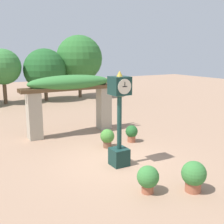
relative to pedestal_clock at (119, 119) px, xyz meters
name	(u,v)px	position (x,y,z in m)	size (l,w,h in m)	color
ground_plane	(116,162)	(0.04, 0.28, -1.65)	(60.00, 60.00, 0.00)	#9E7A60
pedestal_clock	(119,119)	(0.00, 0.00, 0.00)	(0.60, 0.65, 3.28)	#14332D
pergola	(71,91)	(0.04, 4.49, 0.40)	(4.74, 1.20, 2.82)	#A89E89
potted_plant_near_left	(194,175)	(0.83, -2.66, -1.16)	(0.70, 0.70, 0.89)	#9E563D
potted_plant_near_right	(132,133)	(1.81, 1.94, -1.23)	(0.54, 0.54, 0.75)	#9E563D
potted_plant_far_left	(148,178)	(-0.33, -2.09, -1.21)	(0.63, 0.63, 0.79)	#9E563D
potted_plant_far_right	(107,137)	(0.54, 1.83, -1.21)	(0.58, 0.58, 0.78)	brown
tree_line	(23,64)	(0.19, 14.64, 1.29)	(13.50, 4.28, 5.28)	brown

